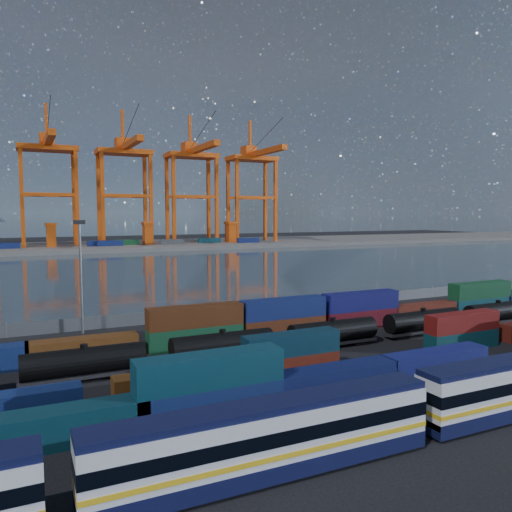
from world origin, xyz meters
name	(u,v)px	position (x,y,z in m)	size (l,w,h in m)	color
ground	(358,354)	(0.00, 0.00, 0.00)	(700.00, 700.00, 0.00)	black
harbor_water	(154,269)	(0.00, 105.00, 0.01)	(700.00, 700.00, 0.00)	#313E47
far_quay	(104,246)	(0.00, 210.00, 1.00)	(700.00, 70.00, 2.00)	#514F4C
distant_mountains	(54,146)	(63.02, 1600.00, 220.29)	(2470.00, 1100.00, 520.00)	#1E2630
passenger_train	(269,440)	(-23.27, -21.34, 2.61)	(76.48, 3.02, 5.18)	silver
container_row_south	(427,355)	(1.11, -10.38, 2.46)	(141.03, 2.64, 5.63)	#36373A
container_row_mid	(457,338)	(12.67, -3.75, 1.59)	(140.60, 2.23, 4.76)	#3F4144
container_row_north	(326,317)	(3.05, 11.89, 2.16)	(130.04, 2.59, 5.51)	navy
tanker_string	(423,322)	(14.35, 3.95, 1.99)	(136.88, 2.77, 3.96)	black
waterfront_fence	(261,308)	(0.00, 28.00, 1.00)	(160.12, 0.12, 2.20)	#595B5E
yard_light_mast	(81,271)	(-30.00, 26.00, 9.30)	(1.60, 0.40, 16.60)	slate
gantry_cranes	(88,162)	(-7.50, 203.17, 42.26)	(201.51, 50.91, 68.94)	#CF4A0E
quay_containers	(84,244)	(-11.00, 195.46, 3.30)	(172.58, 10.99, 2.60)	navy
straddle_carriers	(101,234)	(-2.50, 200.00, 7.82)	(140.00, 7.00, 11.10)	#CF4A0E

